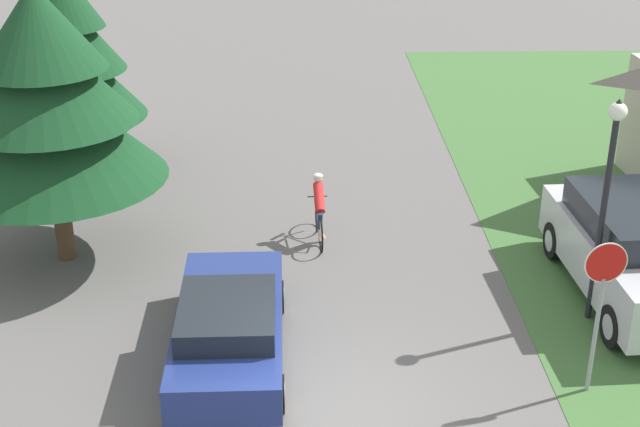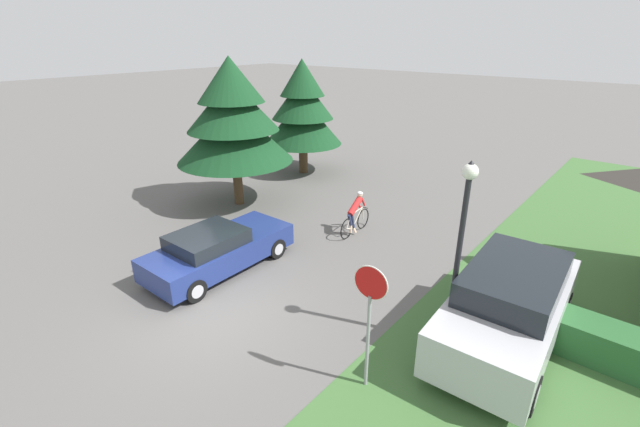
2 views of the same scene
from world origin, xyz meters
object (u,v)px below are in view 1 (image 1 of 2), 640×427
(sedan_left_lane, at_px, (229,328))
(street_lamp, at_px, (608,177))
(parked_suv_right, at_px, (632,251))
(conifer_tall_near, at_px, (46,98))
(stop_sign, at_px, (602,289))
(conifer_tall_far, at_px, (65,51))
(cyclist, at_px, (319,210))

(sedan_left_lane, xyz_separation_m, street_lamp, (6.56, 1.23, 2.19))
(sedan_left_lane, relative_size, parked_suv_right, 0.88)
(street_lamp, relative_size, conifer_tall_near, 0.74)
(stop_sign, bearing_deg, street_lamp, -111.85)
(street_lamp, bearing_deg, conifer_tall_far, 145.63)
(parked_suv_right, relative_size, conifer_tall_far, 0.93)
(stop_sign, distance_m, conifer_tall_near, 10.87)
(conifer_tall_near, bearing_deg, street_lamp, -14.62)
(cyclist, relative_size, parked_suv_right, 0.36)
(parked_suv_right, distance_m, conifer_tall_far, 13.99)
(sedan_left_lane, xyz_separation_m, conifer_tall_far, (-4.52, 8.81, 2.51))
(conifer_tall_far, bearing_deg, street_lamp, -34.37)
(sedan_left_lane, relative_size, street_lamp, 1.05)
(cyclist, xyz_separation_m, street_lamp, (4.93, -3.36, 2.13))
(street_lamp, distance_m, conifer_tall_near, 10.62)
(stop_sign, relative_size, street_lamp, 0.63)
(stop_sign, height_order, street_lamp, street_lamp)
(stop_sign, relative_size, conifer_tall_near, 0.47)
(sedan_left_lane, bearing_deg, conifer_tall_near, 42.54)
(cyclist, bearing_deg, conifer_tall_near, 94.10)
(street_lamp, xyz_separation_m, conifer_tall_near, (-10.25, 2.68, 0.65))
(parked_suv_right, bearing_deg, conifer_tall_far, 57.86)
(street_lamp, bearing_deg, cyclist, 145.68)
(street_lamp, bearing_deg, stop_sign, -107.10)
(parked_suv_right, distance_m, street_lamp, 2.26)
(sedan_left_lane, distance_m, street_lamp, 7.03)
(stop_sign, bearing_deg, conifer_tall_near, -31.94)
(street_lamp, height_order, conifer_tall_far, conifer_tall_far)
(conifer_tall_near, bearing_deg, stop_sign, -27.18)
(conifer_tall_near, relative_size, conifer_tall_far, 1.06)
(parked_suv_right, xyz_separation_m, street_lamp, (-0.97, -0.80, 1.88))
(stop_sign, xyz_separation_m, street_lamp, (0.69, 2.24, 0.95))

